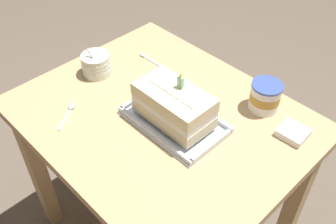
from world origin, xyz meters
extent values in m
cube|color=tan|center=(0.00, 0.00, 0.74)|extent=(0.96, 0.77, 0.04)
cube|color=tan|center=(-0.42, -0.33, 0.36)|extent=(0.06, 0.06, 0.72)
cube|color=tan|center=(-0.42, 0.33, 0.36)|extent=(0.06, 0.06, 0.72)
cube|color=tan|center=(0.42, 0.33, 0.36)|extent=(0.06, 0.06, 0.72)
cube|color=silver|center=(0.06, 0.00, 0.76)|extent=(0.33, 0.20, 0.01)
cube|color=silver|center=(0.06, -0.09, 0.77)|extent=(0.33, 0.01, 0.02)
cube|color=silver|center=(0.06, 0.10, 0.77)|extent=(0.33, 0.01, 0.02)
cube|color=silver|center=(-0.10, 0.00, 0.77)|extent=(0.01, 0.18, 0.02)
cube|color=silver|center=(0.22, 0.00, 0.77)|extent=(0.01, 0.18, 0.02)
cube|color=beige|center=(0.06, 0.00, 0.80)|extent=(0.25, 0.14, 0.04)
cube|color=white|center=(0.06, 0.00, 0.84)|extent=(0.25, 0.14, 0.02)
cube|color=beige|center=(0.06, 0.00, 0.87)|extent=(0.25, 0.14, 0.04)
cube|color=beige|center=(0.06, -0.01, 0.89)|extent=(0.19, 0.03, 0.00)
cube|color=#99DB9E|center=(0.06, 0.03, 0.91)|extent=(0.02, 0.01, 0.04)
ellipsoid|color=yellow|center=(0.06, 0.03, 0.94)|extent=(0.01, 0.01, 0.01)
cylinder|color=silver|center=(-0.34, -0.01, 0.77)|extent=(0.11, 0.11, 0.03)
cylinder|color=silver|center=(-0.34, -0.01, 0.79)|extent=(0.11, 0.11, 0.03)
cylinder|color=silver|center=(-0.34, -0.01, 0.80)|extent=(0.11, 0.11, 0.03)
cylinder|color=silver|center=(-0.34, -0.01, 0.82)|extent=(0.11, 0.11, 0.03)
cylinder|color=silver|center=(-0.34, -0.03, 0.85)|extent=(0.04, 0.01, 0.05)
cylinder|color=white|center=(0.22, 0.27, 0.80)|extent=(0.10, 0.10, 0.10)
cylinder|color=#B78938|center=(0.22, 0.27, 0.81)|extent=(0.10, 0.10, 0.03)
cylinder|color=#415BAB|center=(0.22, 0.27, 0.85)|extent=(0.11, 0.11, 0.01)
ellipsoid|color=silver|center=(-0.24, -0.20, 0.76)|extent=(0.04, 0.04, 0.01)
cube|color=silver|center=(-0.21, -0.25, 0.76)|extent=(0.06, 0.09, 0.00)
ellipsoid|color=silver|center=(-0.30, 0.18, 0.76)|extent=(0.03, 0.02, 0.01)
cube|color=silver|center=(-0.23, 0.19, 0.76)|extent=(0.13, 0.01, 0.00)
cube|color=white|center=(0.36, 0.23, 0.77)|extent=(0.09, 0.09, 0.02)
camera|label=1|loc=(0.70, -0.66, 1.66)|focal=41.73mm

